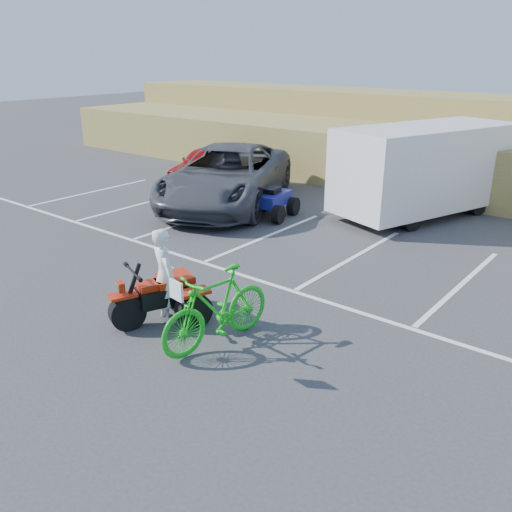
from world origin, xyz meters
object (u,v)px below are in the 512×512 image
Objects in this scene: grey_pickup at (227,176)px; red_car at (206,164)px; red_trike_atv at (160,321)px; quad_atv_green at (391,221)px; quad_atv_blue at (272,217)px; green_dirt_bike at (217,308)px; rider at (165,275)px; cargo_trailer at (425,168)px.

red_car is (-3.01, 2.15, -0.30)m from grey_pickup.
red_trike_atv is 0.45× the size of red_car.
red_car is 8.21m from quad_atv_green.
grey_pickup reaches higher than red_trike_atv.
grey_pickup is 4.36× the size of quad_atv_blue.
grey_pickup reaches higher than green_dirt_bike.
rider is at bearing -83.11° from quad_atv_green.
rider is 1.15× the size of quad_atv_blue.
rider is at bearing -76.12° from cargo_trailer.
green_dirt_bike is at bearing -69.65° from quad_atv_blue.
red_car is (-7.68, 9.14, -0.25)m from rider.
green_dirt_bike is at bearing -160.91° from rider.
green_dirt_bike is 12.91m from red_car.
quad_atv_green is (-0.88, 8.75, -0.69)m from green_dirt_bike.
grey_pickup is at bearing 139.03° from green_dirt_bike.
rider is at bearing -63.39° from red_car.
green_dirt_bike reaches higher than red_trike_atv.
green_dirt_bike is 1.52× the size of quad_atv_green.
cargo_trailer is (5.57, 2.91, 0.52)m from grey_pickup.
red_car is 2.46× the size of quad_atv_blue.
red_car is at bearing -173.06° from quad_atv_green.
green_dirt_bike reaches higher than quad_atv_blue.
cargo_trailer reaches higher than rider.
quad_atv_blue is at bearing -38.48° from red_car.
rider is at bearing 90.00° from red_trike_atv.
cargo_trailer is 4.16× the size of quad_atv_green.
green_dirt_bike is 9.29m from grey_pickup.
red_car is (-7.62, 9.28, 0.67)m from red_trike_atv.
rider is at bearing -174.14° from green_dirt_bike.
grey_pickup is at bearing -34.59° from rider.
cargo_trailer is (8.58, 0.77, 0.82)m from red_car.
green_dirt_bike is 0.36× the size of cargo_trailer.
green_dirt_bike is 7.92m from quad_atv_blue.
grey_pickup is 1.09× the size of cargo_trailer.
grey_pickup reaches higher than red_car.
rider is (0.06, 0.14, 0.92)m from red_trike_atv.
grey_pickup is at bearing -48.90° from red_car.
cargo_trailer is 3.99× the size of quad_atv_blue.
cargo_trailer reaches higher than grey_pickup.
grey_pickup is (-4.61, 7.13, 0.96)m from red_trike_atv.
rider reaches higher than red_car.
red_trike_atv is at bearing -76.36° from cargo_trailer.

